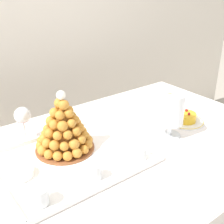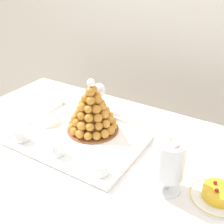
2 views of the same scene
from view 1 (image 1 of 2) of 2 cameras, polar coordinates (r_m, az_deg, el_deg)
name	(u,v)px [view 1 (image 1 of 2)]	position (r m, az deg, el deg)	size (l,w,h in m)	color
backdrop_wall	(3,13)	(2.06, -20.44, 17.55)	(4.80, 0.10, 2.50)	silver
buffet_table	(108,171)	(1.30, -0.70, -11.43)	(1.65, 0.99, 0.80)	brown
serving_tray	(73,159)	(1.19, -7.52, -9.09)	(0.58, 0.45, 0.02)	white
croquembouche	(63,128)	(1.21, -9.40, -3.08)	(0.25, 0.25, 0.26)	brown
dessert_cup_left	(40,196)	(0.99, -13.87, -15.64)	(0.06, 0.06, 0.06)	silver
dessert_cup_mid_left	(94,172)	(1.07, -3.47, -11.56)	(0.05, 0.05, 0.06)	silver
dessert_cup_centre	(140,153)	(1.18, 5.44, -7.95)	(0.05, 0.05, 0.05)	silver
creme_brulee_ramekin	(20,172)	(1.14, -17.46, -11.13)	(0.10, 0.10, 0.02)	white
macaron_goblet	(171,110)	(1.32, 11.47, 0.43)	(0.11, 0.11, 0.21)	white
fruit_tart_plate	(185,119)	(1.52, 14.03, -1.26)	(0.19, 0.19, 0.06)	white
wine_glass	(22,116)	(1.34, -16.99, -0.81)	(0.07, 0.07, 0.15)	silver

